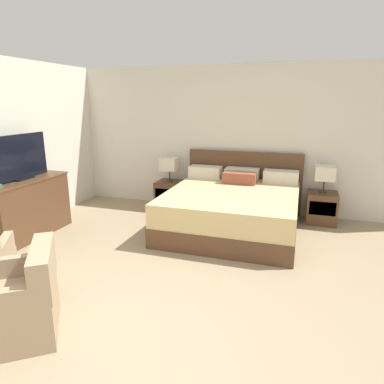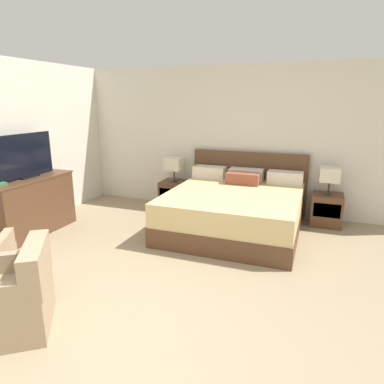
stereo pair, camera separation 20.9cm
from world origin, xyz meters
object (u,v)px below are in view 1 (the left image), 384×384
at_px(table_lamp_left, 169,164).
at_px(dresser, 25,207).
at_px(nightstand_left, 170,194).
at_px(nightstand_right, 322,208).
at_px(bed, 233,208).
at_px(armchair_companion, 17,304).
at_px(table_lamp_right, 325,173).
at_px(tv, 20,158).

relative_size(table_lamp_left, dresser, 0.32).
bearing_deg(nightstand_left, table_lamp_left, 90.00).
distance_m(nightstand_right, table_lamp_left, 2.68).
distance_m(bed, table_lamp_left, 1.58).
height_order(bed, dresser, bed).
height_order(bed, nightstand_right, bed).
bearing_deg(armchair_companion, table_lamp_right, 55.77).
height_order(nightstand_right, dresser, dresser).
relative_size(table_lamp_right, armchair_companion, 0.45).
height_order(nightstand_right, armchair_companion, armchair_companion).
distance_m(bed, tv, 3.13).
bearing_deg(nightstand_right, nightstand_left, 180.00).
height_order(table_lamp_right, tv, tv).
bearing_deg(table_lamp_left, nightstand_left, -90.00).
bearing_deg(tv, armchair_companion, -49.00).
height_order(bed, table_lamp_right, bed).
relative_size(table_lamp_right, dresser, 0.32).
height_order(dresser, armchair_companion, dresser).
bearing_deg(bed, tv, -157.24).
xyz_separation_m(table_lamp_left, tv, (-1.48, -1.90, 0.33)).
distance_m(nightstand_right, dresser, 4.53).
xyz_separation_m(nightstand_left, table_lamp_left, (0.00, 0.00, 0.56)).
relative_size(nightstand_left, dresser, 0.37).
height_order(table_lamp_left, tv, tv).
bearing_deg(table_lamp_right, nightstand_left, -179.97).
bearing_deg(table_lamp_right, dresser, -154.92).
distance_m(nightstand_right, table_lamp_right, 0.56).
bearing_deg(nightstand_left, bed, -29.12).
bearing_deg(table_lamp_right, tv, -155.11).
height_order(nightstand_right, table_lamp_left, table_lamp_left).
xyz_separation_m(nightstand_right, tv, (-4.10, -1.90, 0.90)).
bearing_deg(nightstand_left, tv, -127.88).
relative_size(nightstand_left, armchair_companion, 0.52).
bearing_deg(nightstand_right, table_lamp_left, 179.97).
xyz_separation_m(dresser, tv, (0.00, 0.02, 0.71)).
bearing_deg(nightstand_left, nightstand_right, 0.00).
height_order(bed, table_lamp_left, bed).
bearing_deg(armchair_companion, tv, 131.00).
relative_size(bed, nightstand_left, 4.13).
relative_size(nightstand_right, armchair_companion, 0.52).
bearing_deg(table_lamp_right, bed, -150.83).
xyz_separation_m(nightstand_left, armchair_companion, (0.10, -3.71, 0.04)).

